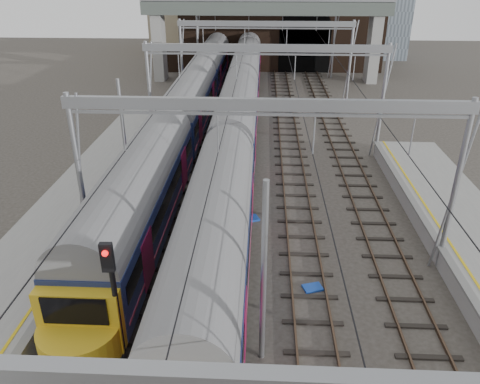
{
  "coord_description": "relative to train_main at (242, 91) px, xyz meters",
  "views": [
    {
      "loc": [
        -0.16,
        -10.53,
        12.74
      ],
      "look_at": [
        -1.2,
        10.51,
        2.4
      ],
      "focal_mm": 35.0,
      "sensor_mm": 36.0,
      "label": 1
    }
  ],
  "objects": [
    {
      "name": "tracks",
      "position": [
        2.0,
        -15.68,
        -2.53
      ],
      "size": [
        14.4,
        80.0,
        0.22
      ],
      "color": "#4C3828",
      "rests_on": "ground"
    },
    {
      "name": "overhead_line",
      "position": [
        2.0,
        -9.19,
        4.02
      ],
      "size": [
        16.8,
        80.0,
        8.0
      ],
      "color": "gray",
      "rests_on": "ground"
    },
    {
      "name": "retaining_wall",
      "position": [
        3.4,
        21.25,
        1.78
      ],
      "size": [
        28.0,
        2.75,
        9.0
      ],
      "color": "black",
      "rests_on": "ground"
    },
    {
      "name": "overbridge",
      "position": [
        2.0,
        15.32,
        4.72
      ],
      "size": [
        28.0,
        3.0,
        9.25
      ],
      "color": "gray",
      "rests_on": "ground"
    },
    {
      "name": "train_main",
      "position": [
        0.0,
        0.0,
        0.0
      ],
      "size": [
        2.9,
        67.04,
        4.96
      ],
      "color": "black",
      "rests_on": "ground"
    },
    {
      "name": "train_second",
      "position": [
        -4.0,
        -4.76,
        -0.01
      ],
      "size": [
        2.89,
        50.08,
        4.94
      ],
      "color": "black",
      "rests_on": "ground"
    },
    {
      "name": "signal_near_left",
      "position": [
        -2.67,
        -29.71,
        0.8
      ],
      "size": [
        0.39,
        0.48,
        5.38
      ],
      "rotation": [
        0.0,
        0.0,
        0.05
      ],
      "color": "black",
      "rests_on": "ground"
    },
    {
      "name": "equip_cover_b",
      "position": [
        1.27,
        -18.7,
        -2.49
      ],
      "size": [
        1.15,
        1.0,
        0.11
      ],
      "primitive_type": "cube",
      "rotation": [
        0.0,
        0.0,
        0.4
      ],
      "color": "#1640AC",
      "rests_on": "ground"
    },
    {
      "name": "equip_cover_c",
      "position": [
        4.19,
        -24.67,
        -2.5
      ],
      "size": [
        0.95,
        0.8,
        0.1
      ],
      "primitive_type": "cube",
      "rotation": [
        0.0,
        0.0,
        0.31
      ],
      "color": "#1640AC",
      "rests_on": "ground"
    }
  ]
}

